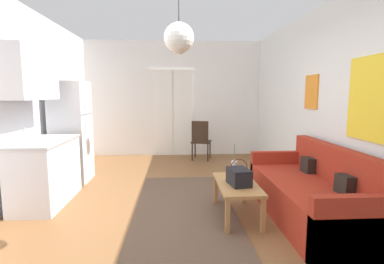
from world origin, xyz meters
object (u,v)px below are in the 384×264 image
pendant_lamp_near (179,38)px  accent_chair (201,139)px  bamboo_vase (234,170)px  pendant_lamp_far (179,49)px  couch (314,195)px  coffee_table (237,187)px  refrigerator (71,132)px  handbag (239,176)px

pendant_lamp_near → accent_chair: bearing=81.7°
bamboo_vase → pendant_lamp_far: size_ratio=0.74×
pendant_lamp_near → couch: bearing=17.0°
coffee_table → accent_chair: (-0.17, 3.10, 0.13)m
refrigerator → accent_chair: refrigerator is taller
refrigerator → pendant_lamp_near: 3.14m
handbag → accent_chair: accent_chair is taller
pendant_lamp_near → pendant_lamp_far: same height
couch → pendant_lamp_far: (-1.60, 1.74, 1.99)m
bamboo_vase → handbag: (0.01, -0.23, -0.02)m
couch → handbag: couch is taller
couch → accent_chair: (-1.10, 3.21, 0.21)m
couch → pendant_lamp_far: size_ratio=3.30×
pendant_lamp_near → handbag: bearing=36.3°
pendant_lamp_far → pendant_lamp_near: bearing=-91.0°
refrigerator → pendant_lamp_far: 2.35m
bamboo_vase → refrigerator: 2.97m
refrigerator → pendant_lamp_near: size_ratio=1.92×
refrigerator → pendant_lamp_far: size_ratio=2.78×
accent_chair → handbag: bearing=108.3°
couch → accent_chair: bearing=108.9°
refrigerator → pendant_lamp_far: pendant_lamp_far is taller
bamboo_vase → accent_chair: bearing=93.2°
coffee_table → pendant_lamp_near: size_ratio=1.07×
refrigerator → pendant_lamp_near: (1.83, -2.26, 1.17)m
pendant_lamp_near → bamboo_vase: bearing=47.0°
coffee_table → pendant_lamp_far: 2.60m
handbag → pendant_lamp_far: bearing=111.6°
refrigerator → accent_chair: size_ratio=1.89×
accent_chair → pendant_lamp_far: 2.37m
handbag → refrigerator: bearing=145.8°
couch → handbag: size_ratio=5.87×
couch → coffee_table: couch is taller
couch → pendant_lamp_near: pendant_lamp_near is taller
couch → accent_chair: 3.40m
accent_chair → pendant_lamp_far: size_ratio=1.47×
bamboo_vase → handbag: bearing=-87.9°
pendant_lamp_far → couch: bearing=-47.3°
couch → pendant_lamp_near: (-1.64, -0.50, 1.75)m
couch → coffee_table: size_ratio=2.12×
refrigerator → handbag: bearing=-34.2°
coffee_table → bamboo_vase: (-0.01, 0.15, 0.18)m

